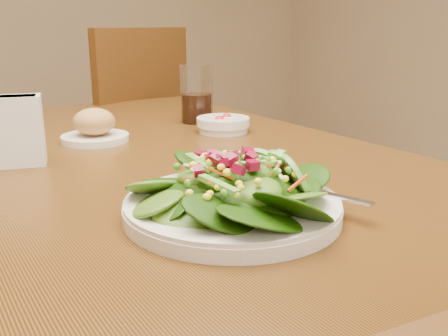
{
  "coord_description": "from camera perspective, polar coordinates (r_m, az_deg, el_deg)",
  "views": [
    {
      "loc": [
        -0.39,
        -0.88,
        1.0
      ],
      "look_at": [
        -0.04,
        -0.35,
        0.81
      ],
      "focal_mm": 40.0,
      "sensor_mm": 36.0,
      "label": 1
    }
  ],
  "objects": [
    {
      "name": "napkin_holder",
      "position": [
        0.97,
        -22.82,
        4.11
      ],
      "size": [
        0.11,
        0.08,
        0.13
      ],
      "rotation": [
        0.0,
        0.0,
        -0.29
      ],
      "color": "white",
      "rests_on": "dining_table"
    },
    {
      "name": "bread_plate",
      "position": [
        1.12,
        -14.58,
        4.45
      ],
      "size": [
        0.15,
        0.15,
        0.07
      ],
      "color": "white",
      "rests_on": "dining_table"
    },
    {
      "name": "dining_table",
      "position": [
        1.03,
        -8.6,
        -3.92
      ],
      "size": [
        0.9,
        1.4,
        0.75
      ],
      "color": "#5A3815",
      "rests_on": "ground_plane"
    },
    {
      "name": "drinking_glass",
      "position": [
        1.31,
        -3.14,
        8.01
      ],
      "size": [
        0.08,
        0.08,
        0.15
      ],
      "color": "silver",
      "rests_on": "dining_table"
    },
    {
      "name": "tomato_bowl",
      "position": [
        1.19,
        -0.1,
        5.01
      ],
      "size": [
        0.13,
        0.13,
        0.04
      ],
      "color": "white",
      "rests_on": "dining_table"
    },
    {
      "name": "salad_plate",
      "position": [
        0.67,
        1.67,
        -2.85
      ],
      "size": [
        0.29,
        0.29,
        0.08
      ],
      "rotation": [
        0.0,
        0.0,
        0.35
      ],
      "color": "white",
      "rests_on": "dining_table"
    },
    {
      "name": "chair_far",
      "position": [
        1.93,
        -11.75,
        1.52
      ],
      "size": [
        0.59,
        0.59,
        0.99
      ],
      "rotation": [
        0.0,
        0.0,
        3.52
      ],
      "color": "#4B280E",
      "rests_on": "ground_plane"
    }
  ]
}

